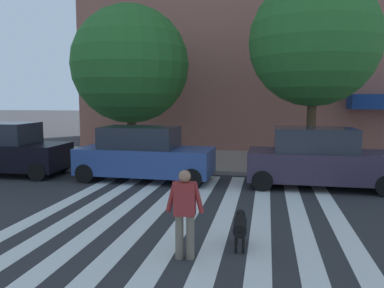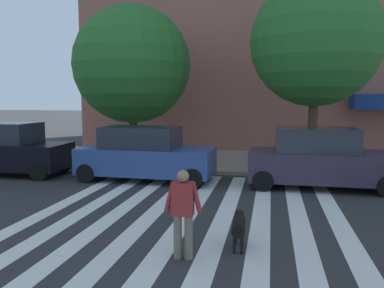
{
  "view_description": "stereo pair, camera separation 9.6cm",
  "coord_description": "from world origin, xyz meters",
  "px_view_note": "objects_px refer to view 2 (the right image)",
  "views": [
    {
      "loc": [
        3.09,
        0.2,
        2.9
      ],
      "look_at": [
        1.18,
        10.06,
        1.72
      ],
      "focal_mm": 36.39,
      "sensor_mm": 36.0,
      "label": 1
    },
    {
      "loc": [
        3.18,
        0.22,
        2.9
      ],
      "look_at": [
        1.18,
        10.06,
        1.72
      ],
      "focal_mm": 36.39,
      "sensor_mm": 36.0,
      "label": 2
    }
  ],
  "objects_px": {
    "parked_car_third_in_line": "(319,159)",
    "street_tree_nearest": "(132,65)",
    "pedestrian_dog_walker": "(183,209)",
    "street_tree_middle": "(316,42)",
    "parked_car_behind_first": "(145,154)",
    "dog_on_leash": "(239,225)",
    "parked_car_near_curb": "(9,150)"
  },
  "relations": [
    {
      "from": "parked_car_third_in_line",
      "to": "street_tree_nearest",
      "type": "relative_size",
      "value": 0.67
    },
    {
      "from": "dog_on_leash",
      "to": "parked_car_third_in_line",
      "type": "bearing_deg",
      "value": 69.46
    },
    {
      "from": "parked_car_third_in_line",
      "to": "street_tree_middle",
      "type": "distance_m",
      "value": 4.88
    },
    {
      "from": "parked_car_near_curb",
      "to": "dog_on_leash",
      "type": "xyz_separation_m",
      "value": [
        9.23,
        -5.69,
        -0.5
      ]
    },
    {
      "from": "pedestrian_dog_walker",
      "to": "street_tree_nearest",
      "type": "bearing_deg",
      "value": 114.63
    },
    {
      "from": "parked_car_third_in_line",
      "to": "dog_on_leash",
      "type": "height_order",
      "value": "parked_car_third_in_line"
    },
    {
      "from": "street_tree_nearest",
      "to": "pedestrian_dog_walker",
      "type": "xyz_separation_m",
      "value": [
        4.57,
        -9.98,
        -3.46
      ]
    },
    {
      "from": "parked_car_near_curb",
      "to": "parked_car_behind_first",
      "type": "relative_size",
      "value": 0.92
    },
    {
      "from": "street_tree_nearest",
      "to": "pedestrian_dog_walker",
      "type": "height_order",
      "value": "street_tree_nearest"
    },
    {
      "from": "parked_car_behind_first",
      "to": "pedestrian_dog_walker",
      "type": "distance_m",
      "value": 7.04
    },
    {
      "from": "street_tree_nearest",
      "to": "parked_car_behind_first",
      "type": "bearing_deg",
      "value": -64.06
    },
    {
      "from": "pedestrian_dog_walker",
      "to": "parked_car_behind_first",
      "type": "bearing_deg",
      "value": 113.89
    },
    {
      "from": "street_tree_nearest",
      "to": "pedestrian_dog_walker",
      "type": "relative_size",
      "value": 4.17
    },
    {
      "from": "street_tree_middle",
      "to": "pedestrian_dog_walker",
      "type": "xyz_separation_m",
      "value": [
        -3.1,
        -9.07,
        -4.12
      ]
    },
    {
      "from": "street_tree_middle",
      "to": "street_tree_nearest",
      "type": "bearing_deg",
      "value": 173.26
    },
    {
      "from": "parked_car_near_curb",
      "to": "dog_on_leash",
      "type": "distance_m",
      "value": 10.85
    },
    {
      "from": "street_tree_middle",
      "to": "pedestrian_dog_walker",
      "type": "relative_size",
      "value": 4.5
    },
    {
      "from": "parked_car_third_in_line",
      "to": "street_tree_nearest",
      "type": "bearing_deg",
      "value": 155.13
    },
    {
      "from": "parked_car_behind_first",
      "to": "dog_on_leash",
      "type": "bearing_deg",
      "value": -56.31
    },
    {
      "from": "parked_car_third_in_line",
      "to": "dog_on_leash",
      "type": "bearing_deg",
      "value": -110.54
    },
    {
      "from": "street_tree_middle",
      "to": "parked_car_third_in_line",
      "type": "bearing_deg",
      "value": -90.55
    },
    {
      "from": "parked_car_near_curb",
      "to": "parked_car_behind_first",
      "type": "xyz_separation_m",
      "value": [
        5.43,
        0.0,
        -0.02
      ]
    },
    {
      "from": "street_tree_nearest",
      "to": "street_tree_middle",
      "type": "relative_size",
      "value": 0.93
    },
    {
      "from": "parked_car_near_curb",
      "to": "dog_on_leash",
      "type": "bearing_deg",
      "value": -31.66
    },
    {
      "from": "street_tree_middle",
      "to": "dog_on_leash",
      "type": "relative_size",
      "value": 6.63
    },
    {
      "from": "street_tree_nearest",
      "to": "dog_on_leash",
      "type": "height_order",
      "value": "street_tree_nearest"
    },
    {
      "from": "parked_car_behind_first",
      "to": "pedestrian_dog_walker",
      "type": "xyz_separation_m",
      "value": [
        2.85,
        -6.43,
        0.0
      ]
    },
    {
      "from": "street_tree_middle",
      "to": "parked_car_near_curb",
      "type": "bearing_deg",
      "value": -166.94
    },
    {
      "from": "street_tree_nearest",
      "to": "parked_car_near_curb",
      "type": "bearing_deg",
      "value": -136.25
    },
    {
      "from": "parked_car_behind_first",
      "to": "street_tree_middle",
      "type": "distance_m",
      "value": 7.71
    },
    {
      "from": "parked_car_third_in_line",
      "to": "street_tree_nearest",
      "type": "xyz_separation_m",
      "value": [
        -7.65,
        3.55,
        3.44
      ]
    },
    {
      "from": "parked_car_third_in_line",
      "to": "dog_on_leash",
      "type": "relative_size",
      "value": 4.13
    }
  ]
}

